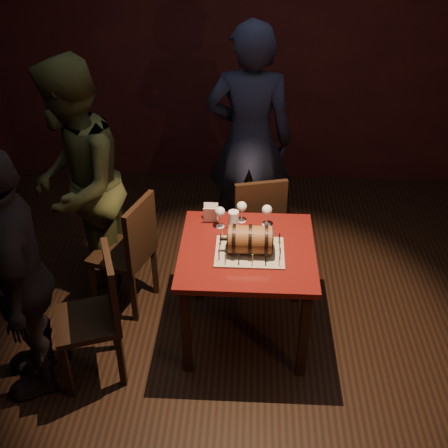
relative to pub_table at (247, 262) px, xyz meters
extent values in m
plane|color=black|center=(-0.08, -0.07, -0.64)|extent=(5.00, 5.00, 0.00)
cube|color=black|center=(-0.08, 2.43, 0.76)|extent=(5.00, 0.04, 2.80)
cube|color=#430C0B|center=(0.00, 0.00, 0.09)|extent=(0.90, 0.90, 0.04)
cube|color=black|center=(-0.38, -0.38, -0.29)|extent=(0.06, 0.06, 0.71)
cube|color=black|center=(0.38, -0.38, -0.29)|extent=(0.06, 0.06, 0.71)
cube|color=black|center=(-0.38, 0.38, -0.29)|extent=(0.06, 0.06, 0.71)
cube|color=black|center=(0.38, 0.38, -0.29)|extent=(0.06, 0.06, 0.71)
cube|color=gray|center=(0.02, -0.05, 0.12)|extent=(0.45, 0.35, 0.01)
cylinder|color=brown|center=(0.02, -0.05, 0.21)|extent=(0.28, 0.19, 0.19)
cylinder|color=black|center=(-0.09, -0.05, 0.21)|extent=(0.02, 0.20, 0.20)
cylinder|color=black|center=(0.02, -0.05, 0.21)|extent=(0.02, 0.20, 0.20)
cylinder|color=black|center=(0.12, -0.05, 0.21)|extent=(0.02, 0.20, 0.20)
cylinder|color=black|center=(-0.13, -0.05, 0.21)|extent=(0.01, 0.18, 0.18)
cylinder|color=black|center=(0.16, -0.05, 0.21)|extent=(0.01, 0.18, 0.18)
cylinder|color=black|center=(-0.15, -0.05, 0.21)|extent=(0.04, 0.02, 0.02)
sphere|color=black|center=(-0.17, -0.05, 0.21)|extent=(0.03, 0.03, 0.03)
cylinder|color=#D8CC81|center=(-0.14, -0.19, 0.16)|extent=(0.01, 0.01, 0.08)
cylinder|color=black|center=(-0.14, -0.19, 0.21)|extent=(0.00, 0.00, 0.01)
cylinder|color=black|center=(-0.05, -0.19, 0.16)|extent=(0.01, 0.01, 0.08)
cylinder|color=black|center=(-0.05, -0.19, 0.21)|extent=(0.00, 0.00, 0.01)
cylinder|color=#D8CC81|center=(0.03, -0.19, 0.16)|extent=(0.01, 0.01, 0.08)
cylinder|color=black|center=(0.03, -0.19, 0.21)|extent=(0.00, 0.00, 0.01)
cylinder|color=black|center=(0.12, -0.19, 0.16)|extent=(0.01, 0.01, 0.08)
cylinder|color=black|center=(0.12, -0.19, 0.21)|extent=(0.00, 0.00, 0.01)
cylinder|color=#D8CC81|center=(0.20, -0.19, 0.16)|extent=(0.01, 0.01, 0.08)
cylinder|color=black|center=(0.20, -0.19, 0.21)|extent=(0.00, 0.00, 0.01)
cylinder|color=black|center=(0.21, -0.12, 0.16)|extent=(0.01, 0.01, 0.08)
cylinder|color=black|center=(0.21, -0.12, 0.21)|extent=(0.00, 0.00, 0.01)
cylinder|color=#D8CC81|center=(0.21, -0.03, 0.16)|extent=(0.01, 0.01, 0.08)
cylinder|color=black|center=(0.21, -0.03, 0.21)|extent=(0.00, 0.00, 0.01)
cylinder|color=black|center=(0.21, 0.05, 0.16)|extent=(0.01, 0.01, 0.08)
cylinder|color=black|center=(0.21, 0.05, 0.21)|extent=(0.00, 0.00, 0.01)
cylinder|color=#D8CC81|center=(0.17, 0.10, 0.16)|extent=(0.01, 0.01, 0.08)
cylinder|color=black|center=(0.17, 0.10, 0.21)|extent=(0.00, 0.00, 0.01)
cylinder|color=black|center=(0.08, 0.10, 0.16)|extent=(0.01, 0.01, 0.08)
cylinder|color=black|center=(0.08, 0.10, 0.21)|extent=(0.00, 0.00, 0.01)
cylinder|color=#D8CC81|center=(0.00, 0.10, 0.16)|extent=(0.01, 0.01, 0.08)
cylinder|color=black|center=(0.00, 0.10, 0.21)|extent=(0.00, 0.00, 0.01)
cylinder|color=black|center=(-0.09, 0.10, 0.16)|extent=(0.01, 0.01, 0.08)
cylinder|color=black|center=(-0.09, 0.10, 0.21)|extent=(0.00, 0.00, 0.01)
cylinder|color=#D8CC81|center=(-0.17, 0.10, 0.16)|extent=(0.01, 0.01, 0.08)
cylinder|color=black|center=(-0.17, 0.10, 0.21)|extent=(0.00, 0.00, 0.01)
cylinder|color=black|center=(-0.18, 0.02, 0.16)|extent=(0.01, 0.01, 0.08)
cylinder|color=black|center=(-0.18, 0.02, 0.21)|extent=(0.00, 0.00, 0.01)
cylinder|color=#D8CC81|center=(-0.18, -0.07, 0.16)|extent=(0.01, 0.01, 0.08)
cylinder|color=black|center=(-0.18, -0.07, 0.21)|extent=(0.00, 0.00, 0.01)
cylinder|color=black|center=(-0.18, -0.15, 0.16)|extent=(0.01, 0.01, 0.08)
cylinder|color=black|center=(-0.18, -0.15, 0.21)|extent=(0.00, 0.00, 0.01)
cylinder|color=silver|center=(-0.20, 0.25, 0.11)|extent=(0.06, 0.06, 0.01)
cylinder|color=silver|center=(-0.20, 0.25, 0.16)|extent=(0.01, 0.01, 0.09)
sphere|color=silver|center=(-0.20, 0.25, 0.23)|extent=(0.07, 0.07, 0.07)
sphere|color=#591114|center=(-0.20, 0.25, 0.23)|extent=(0.05, 0.05, 0.05)
cylinder|color=silver|center=(-0.05, 0.33, 0.11)|extent=(0.06, 0.06, 0.01)
cylinder|color=silver|center=(-0.05, 0.33, 0.16)|extent=(0.01, 0.01, 0.09)
sphere|color=silver|center=(-0.05, 0.33, 0.23)|extent=(0.07, 0.07, 0.07)
cylinder|color=silver|center=(0.13, 0.29, 0.11)|extent=(0.06, 0.06, 0.01)
cylinder|color=silver|center=(0.13, 0.29, 0.16)|extent=(0.01, 0.01, 0.09)
sphere|color=silver|center=(0.13, 0.29, 0.23)|extent=(0.07, 0.07, 0.07)
sphere|color=#BF594C|center=(0.13, 0.29, 0.23)|extent=(0.05, 0.05, 0.05)
cylinder|color=silver|center=(-0.10, 0.22, 0.18)|extent=(0.07, 0.07, 0.15)
cylinder|color=#9E5414|center=(-0.10, 0.22, 0.17)|extent=(0.06, 0.06, 0.11)
cylinder|color=white|center=(-0.10, 0.22, 0.23)|extent=(0.06, 0.06, 0.02)
cube|color=black|center=(0.05, 0.76, -0.19)|extent=(0.49, 0.49, 0.04)
cube|color=black|center=(0.17, 0.97, -0.43)|extent=(0.04, 0.04, 0.43)
cube|color=black|center=(-0.16, 0.88, -0.43)|extent=(0.04, 0.04, 0.43)
cube|color=black|center=(0.25, 0.64, -0.43)|extent=(0.04, 0.04, 0.43)
cube|color=black|center=(-0.08, 0.55, -0.43)|extent=(0.04, 0.04, 0.43)
cube|color=black|center=(0.09, 0.59, 0.06)|extent=(0.40, 0.14, 0.46)
cube|color=black|center=(-0.93, 0.30, -0.19)|extent=(0.50, 0.50, 0.04)
cube|color=black|center=(-1.04, 0.51, -0.43)|extent=(0.04, 0.04, 0.43)
cube|color=black|center=(-1.15, 0.19, -0.43)|extent=(0.04, 0.04, 0.43)
cube|color=black|center=(-0.72, 0.41, -0.43)|extent=(0.04, 0.04, 0.43)
cube|color=black|center=(-0.82, 0.09, -0.43)|extent=(0.04, 0.04, 0.43)
cube|color=black|center=(-0.76, 0.24, 0.06)|extent=(0.16, 0.39, 0.46)
cube|color=black|center=(-1.01, -0.43, -0.19)|extent=(0.51, 0.51, 0.04)
cube|color=black|center=(-1.22, -0.32, -0.43)|extent=(0.04, 0.04, 0.43)
cube|color=black|center=(-1.11, -0.64, -0.43)|extent=(0.04, 0.04, 0.43)
cube|color=black|center=(-0.90, -0.21, -0.43)|extent=(0.04, 0.04, 0.43)
cube|color=black|center=(-0.79, -0.53, -0.43)|extent=(0.04, 0.04, 0.43)
cube|color=black|center=(-0.84, -0.37, 0.06)|extent=(0.17, 0.39, 0.46)
imported|color=black|center=(-0.01, 1.18, 0.34)|extent=(0.73, 0.49, 1.96)
imported|color=#3B4120|center=(-1.25, 0.45, 0.30)|extent=(0.78, 0.96, 1.87)
imported|color=black|center=(-1.35, -0.49, 0.21)|extent=(0.73, 1.07, 1.69)
camera|label=1|loc=(0.01, -3.03, 2.28)|focal=45.00mm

